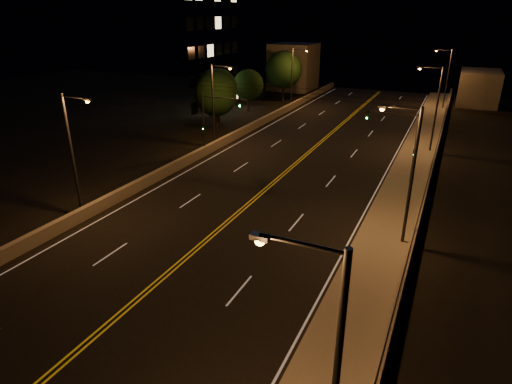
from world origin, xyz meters
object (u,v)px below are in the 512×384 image
at_px(streetlight_4, 74,149).
at_px(tree_3, 284,70).
at_px(tree_2, 248,85).
at_px(building_tower, 142,9).
at_px(streetlight_3, 446,75).
at_px(traffic_signal_left, 212,118).
at_px(traffic_signal_right, 404,140).
at_px(streetlight_2, 434,104).
at_px(tree_1, 218,88).
at_px(streetlight_5, 215,101).
at_px(tree_0, 216,95).
at_px(streetlight_0, 326,371).
at_px(streetlight_1, 408,169).
at_px(streetlight_6, 294,74).

xyz_separation_m(streetlight_4, tree_3, (-3.38, 47.94, 0.01)).
bearing_deg(tree_2, building_tower, -164.94).
relative_size(streetlight_3, traffic_signal_left, 1.42).
relative_size(streetlight_4, traffic_signal_right, 1.42).
distance_m(streetlight_3, tree_3, 25.13).
distance_m(streetlight_2, tree_1, 27.49).
xyz_separation_m(streetlight_5, traffic_signal_right, (19.94, -2.69, -1.21)).
bearing_deg(tree_0, tree_3, 88.97).
height_order(traffic_signal_right, tree_1, tree_1).
xyz_separation_m(streetlight_0, streetlight_3, (0.00, 63.82, 0.00)).
bearing_deg(streetlight_1, streetlight_6, 119.35).
height_order(traffic_signal_right, tree_0, tree_0).
height_order(tree_0, tree_3, tree_3).
bearing_deg(building_tower, streetlight_2, -9.44).
height_order(streetlight_4, tree_1, streetlight_4).
relative_size(traffic_signal_left, building_tower, 0.21).
height_order(streetlight_3, streetlight_4, same).
xyz_separation_m(traffic_signal_left, tree_2, (-6.37, 21.69, -0.08)).
xyz_separation_m(streetlight_1, tree_2, (-26.71, 32.93, -1.29)).
relative_size(streetlight_3, streetlight_5, 1.00).
bearing_deg(tree_2, streetlight_0, -62.04).
relative_size(streetlight_1, traffic_signal_right, 1.42).
xyz_separation_m(traffic_signal_left, tree_3, (-4.47, 31.21, 1.22)).
height_order(streetlight_3, streetlight_5, same).
distance_m(streetlight_0, tree_3, 64.79).
distance_m(tree_2, tree_3, 9.80).
bearing_deg(streetlight_0, streetlight_1, 90.00).
distance_m(streetlight_1, tree_0, 32.51).
distance_m(tree_0, tree_2, 12.52).
xyz_separation_m(streetlight_2, streetlight_3, (0.00, 24.56, 0.00)).
bearing_deg(tree_1, streetlight_2, -6.09).
distance_m(streetlight_4, tree_3, 48.06).
xyz_separation_m(streetlight_2, streetlight_4, (-21.43, -27.35, 0.00)).
bearing_deg(streetlight_5, streetlight_1, -33.02).
height_order(tree_0, tree_2, tree_0).
distance_m(streetlight_2, traffic_signal_right, 10.80).
bearing_deg(streetlight_6, streetlight_5, -90.00).
relative_size(streetlight_0, streetlight_4, 1.00).
distance_m(building_tower, tree_2, 18.96).
bearing_deg(traffic_signal_right, streetlight_2, 81.99).
xyz_separation_m(streetlight_5, tree_0, (-3.77, 6.59, -0.69)).
bearing_deg(traffic_signal_right, streetlight_6, 126.57).
xyz_separation_m(streetlight_2, tree_1, (-27.33, 2.92, -0.66)).
xyz_separation_m(traffic_signal_left, tree_1, (-6.99, 13.54, 0.55)).
bearing_deg(building_tower, streetlight_1, -34.51).
height_order(streetlight_0, streetlight_2, same).
bearing_deg(streetlight_5, building_tower, 143.99).
bearing_deg(streetlight_1, tree_0, 140.86).
relative_size(streetlight_4, traffic_signal_left, 1.42).
relative_size(streetlight_1, streetlight_5, 1.00).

